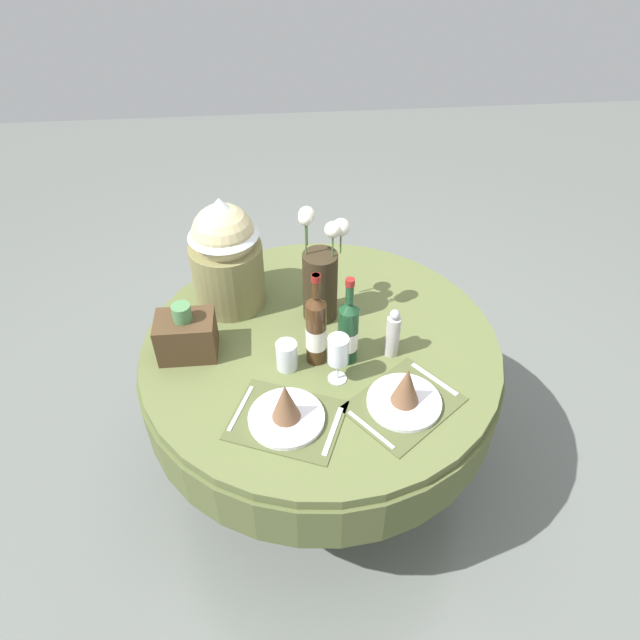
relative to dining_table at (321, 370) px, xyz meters
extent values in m
plane|color=slate|center=(0.00, 0.00, -0.59)|extent=(8.00, 8.00, 0.00)
cylinder|color=#5B6638|center=(0.00, 0.00, 0.12)|extent=(1.28, 1.28, 0.04)
cylinder|color=#545D33|center=(0.00, 0.00, 0.00)|extent=(1.31, 1.31, 0.20)
cylinder|color=black|center=(0.00, 0.00, -0.23)|extent=(0.12, 0.12, 0.66)
cylinder|color=black|center=(0.00, 0.00, -0.57)|extent=(0.66, 0.66, 0.03)
cube|color=#4E562F|center=(-0.14, -0.34, 0.15)|extent=(0.41, 0.37, 0.00)
cylinder|color=white|center=(-0.14, -0.34, 0.16)|extent=(0.24, 0.24, 0.02)
cone|color=brown|center=(-0.14, -0.34, 0.23)|extent=(0.09, 0.09, 0.14)
cube|color=silver|center=(-0.28, -0.28, 0.15)|extent=(0.08, 0.18, 0.00)
cube|color=silver|center=(0.00, -0.40, 0.15)|extent=(0.09, 0.18, 0.00)
cube|color=#4E562F|center=(0.24, -0.31, 0.15)|extent=(0.43, 0.41, 0.00)
cylinder|color=white|center=(0.24, -0.31, 0.16)|extent=(0.24, 0.24, 0.02)
cone|color=brown|center=(0.24, -0.31, 0.23)|extent=(0.09, 0.09, 0.14)
cube|color=silver|center=(0.12, -0.41, 0.15)|extent=(0.13, 0.16, 0.00)
cube|color=silver|center=(0.36, -0.22, 0.15)|extent=(0.13, 0.16, 0.00)
cylinder|color=#332819|center=(0.01, 0.15, 0.28)|extent=(0.13, 0.13, 0.28)
sphere|color=silver|center=(-0.03, 0.21, 0.54)|extent=(0.06, 0.06, 0.06)
cylinder|color=#4C7038|center=(-0.03, 0.21, 0.47)|extent=(0.01, 0.01, 0.11)
sphere|color=silver|center=(0.08, 0.16, 0.53)|extent=(0.06, 0.06, 0.06)
cylinder|color=#4C7038|center=(0.08, 0.16, 0.46)|extent=(0.01, 0.01, 0.08)
sphere|color=silver|center=(0.05, 0.14, 0.53)|extent=(0.06, 0.06, 0.06)
cylinder|color=#4C7038|center=(0.05, 0.14, 0.47)|extent=(0.01, 0.01, 0.09)
sphere|color=silver|center=(-0.04, 0.16, 0.56)|extent=(0.05, 0.05, 0.05)
cylinder|color=#4C7038|center=(-0.04, 0.16, 0.48)|extent=(0.01, 0.01, 0.13)
cylinder|color=#194223|center=(0.08, -0.09, 0.25)|extent=(0.07, 0.07, 0.22)
cylinder|color=silver|center=(0.08, -0.09, 0.24)|extent=(0.07, 0.07, 0.08)
cone|color=#194223|center=(0.08, -0.09, 0.38)|extent=(0.07, 0.07, 0.03)
cylinder|color=#194223|center=(0.08, -0.09, 0.44)|extent=(0.03, 0.03, 0.09)
cylinder|color=maroon|center=(0.08, -0.09, 0.48)|extent=(0.03, 0.03, 0.02)
cylinder|color=#422814|center=(-0.02, -0.08, 0.27)|extent=(0.07, 0.07, 0.25)
cylinder|color=silver|center=(-0.02, -0.08, 0.25)|extent=(0.07, 0.07, 0.08)
cone|color=#422814|center=(-0.02, -0.08, 0.41)|extent=(0.07, 0.07, 0.03)
cylinder|color=#422814|center=(-0.02, -0.08, 0.47)|extent=(0.03, 0.03, 0.09)
cylinder|color=maroon|center=(-0.02, -0.08, 0.50)|extent=(0.03, 0.03, 0.02)
cylinder|color=silver|center=(0.04, -0.18, 0.15)|extent=(0.06, 0.06, 0.00)
cylinder|color=silver|center=(0.04, -0.18, 0.19)|extent=(0.01, 0.01, 0.08)
cylinder|color=silver|center=(0.04, -0.18, 0.28)|extent=(0.07, 0.07, 0.10)
cylinder|color=silver|center=(-0.13, -0.11, 0.20)|extent=(0.07, 0.07, 0.11)
cylinder|color=#B7B2AD|center=(0.24, -0.08, 0.22)|extent=(0.05, 0.05, 0.16)
sphere|color=#B7B7BC|center=(0.24, -0.08, 0.32)|extent=(0.03, 0.03, 0.03)
cylinder|color=olive|center=(-0.32, 0.27, 0.27)|extent=(0.27, 0.27, 0.26)
sphere|color=#C6B784|center=(-0.32, 0.27, 0.45)|extent=(0.23, 0.23, 0.23)
cone|color=silver|center=(-0.32, 0.27, 0.52)|extent=(0.26, 0.26, 0.15)
cube|color=#47331E|center=(-0.47, -0.01, 0.22)|extent=(0.20, 0.14, 0.15)
cylinder|color=#4C7F4C|center=(-0.47, -0.01, 0.33)|extent=(0.06, 0.06, 0.06)
camera|label=1|loc=(-0.14, -1.49, 1.57)|focal=32.25mm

